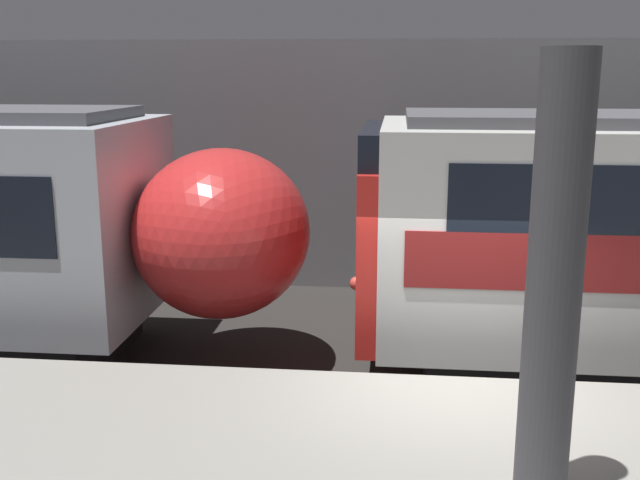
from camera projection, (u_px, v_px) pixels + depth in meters
name	position (u px, v px, depth m)	size (l,w,h in m)	color
ground_plane	(454.00, 466.00, 8.00)	(120.00, 120.00, 0.00)	#282623
station_rear_barrier	(434.00, 168.00, 13.95)	(50.00, 0.15, 4.68)	gray
support_pillar_near	(554.00, 284.00, 5.30)	(0.39, 0.39, 3.27)	#47474C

